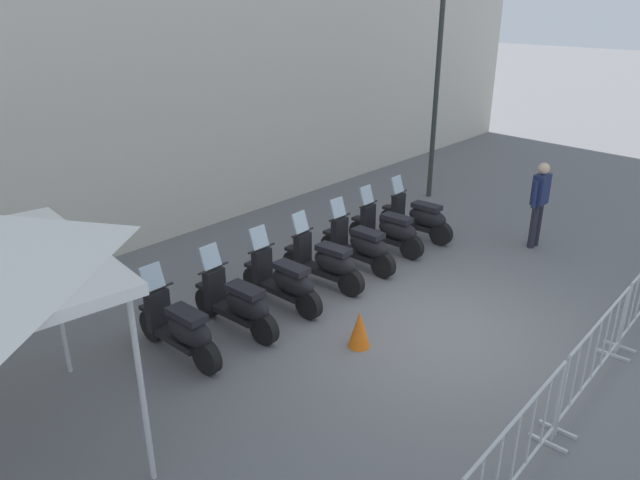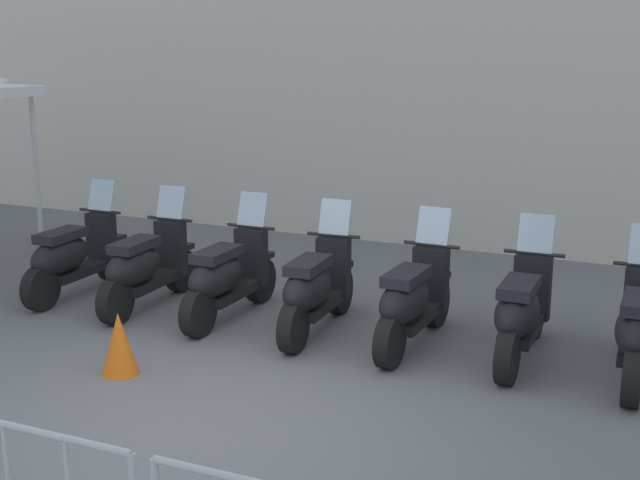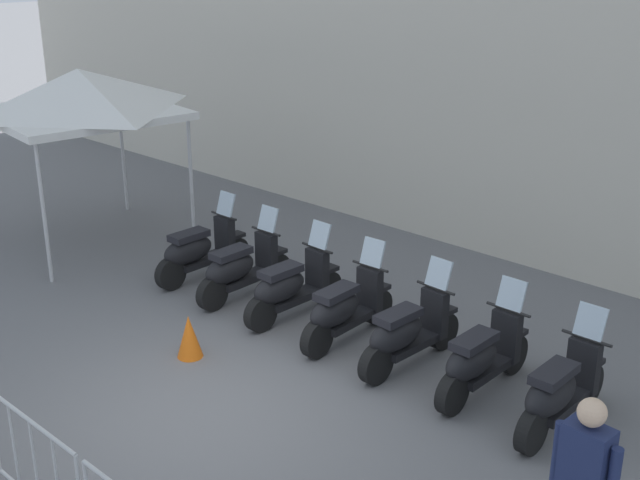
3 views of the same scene
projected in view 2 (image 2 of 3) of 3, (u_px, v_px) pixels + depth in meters
The scene contains 9 objects.
ground_plane at pixel (192, 426), 6.39m from camera, with size 120.00×120.00×0.00m, color slate.
motorcycle_0 at pixel (73, 257), 9.48m from camera, with size 0.61×1.72×1.24m.
motorcycle_1 at pixel (145, 268), 9.05m from camera, with size 0.63×1.72×1.24m.
motorcycle_2 at pixel (226, 277), 8.68m from camera, with size 0.59×1.72×1.24m.
motorcycle_3 at pixel (315, 289), 8.27m from camera, with size 0.66×1.72×1.24m.
motorcycle_4 at pixel (412, 301), 7.90m from camera, with size 0.57×1.73×1.24m.
motorcycle_5 at pixel (521, 313), 7.56m from camera, with size 0.62×1.72×1.24m.
motorcycle_6 at pixel (639, 330), 7.13m from camera, with size 0.62×1.72×1.24m.
traffic_cone at pixel (119, 343), 7.33m from camera, with size 0.32×0.32×0.55m, color orange.
Camera 2 is at (3.91, -4.51, 2.84)m, focal length 48.04 mm.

